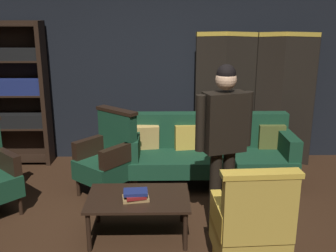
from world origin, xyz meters
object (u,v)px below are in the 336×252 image
velvet_couch (209,148)px  book_red_leather (136,195)px  standing_figure (224,134)px  book_tan_leather (136,198)px  folding_screen (254,97)px  bookshelf (16,92)px  armchair_gilt_accent (251,227)px  armchair_wing_right (108,156)px  book_navy_cloth (136,192)px  coffee_table (138,201)px

velvet_couch → book_red_leather: (-0.87, -1.38, 0.01)m
standing_figure → book_tan_leather: size_ratio=6.78×
folding_screen → bookshelf: bookshelf is taller
bookshelf → armchair_gilt_accent: 3.97m
bookshelf → book_red_leather: bookshelf is taller
armchair_wing_right → velvet_couch: bearing=15.2°
standing_figure → book_navy_cloth: 1.01m
armchair_gilt_accent → armchair_wing_right: (-1.37, 1.67, 0.00)m
book_navy_cloth → armchair_wing_right: bearing=110.9°
armchair_gilt_accent → velvet_couch: bearing=92.9°
standing_figure → book_navy_cloth: (-0.85, -0.16, -0.52)m
bookshelf → book_navy_cloth: 2.85m
book_navy_cloth → standing_figure: bearing=10.7°
book_tan_leather → book_red_leather: size_ratio=1.33×
armchair_wing_right → coffee_table: bearing=-66.9°
standing_figure → book_tan_leather: standing_figure is taller
folding_screen → velvet_couch: 1.13m
armchair_gilt_accent → standing_figure: bearing=98.7°
folding_screen → book_tan_leather: (-1.58, -2.08, -0.55)m
armchair_gilt_accent → book_red_leather: bearing=146.9°
armchair_wing_right → armchair_gilt_accent: bearing=-50.7°
armchair_gilt_accent → standing_figure: standing_figure is taller
coffee_table → armchair_wing_right: size_ratio=0.96×
coffee_table → book_red_leather: book_red_leather is taller
coffee_table → book_red_leather: (-0.02, -0.06, 0.09)m
standing_figure → book_tan_leather: bearing=-169.3°
bookshelf → armchair_wing_right: 1.88m
velvet_couch → coffee_table: bearing=-122.9°
armchair_gilt_accent → bookshelf: bearing=135.5°
folding_screen → armchair_wing_right: (-1.97, -1.05, -0.50)m
book_red_leather → book_navy_cloth: book_navy_cloth is taller
armchair_wing_right → book_tan_leather: 1.11m
bookshelf → coffee_table: bookshelf is taller
folding_screen → book_red_leather: bearing=-127.2°
book_tan_leather → book_navy_cloth: 0.06m
book_tan_leather → book_navy_cloth: size_ratio=1.09×
book_navy_cloth → book_red_leather: bearing=0.0°
velvet_couch → coffee_table: velvet_couch is taller
armchair_wing_right → standing_figure: 1.62m
armchair_gilt_accent → book_tan_leather: bearing=146.9°
armchair_wing_right → standing_figure: standing_figure is taller
standing_figure → book_navy_cloth: standing_figure is taller
velvet_couch → coffee_table: (-0.85, -1.32, -0.08)m
book_red_leather → armchair_wing_right: bearing=110.9°
folding_screen → book_navy_cloth: (-1.58, -2.08, -0.48)m
armchair_gilt_accent → book_navy_cloth: 1.17m
velvet_couch → armchair_gilt_accent: (0.10, -2.02, 0.03)m
folding_screen → armchair_wing_right: folding_screen is taller
velvet_couch → book_navy_cloth: velvet_couch is taller
folding_screen → book_red_leather: (-1.58, -2.08, -0.52)m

